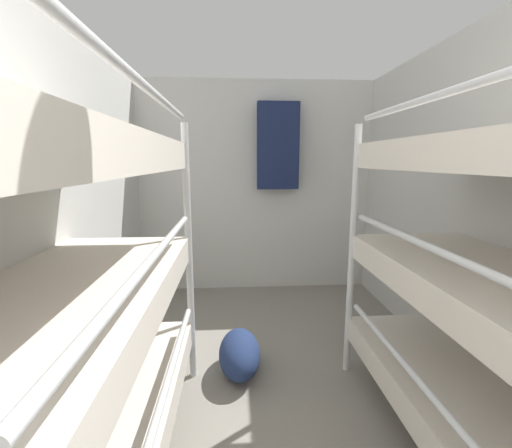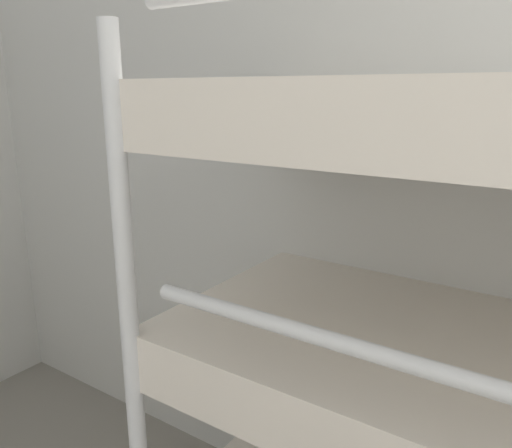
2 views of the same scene
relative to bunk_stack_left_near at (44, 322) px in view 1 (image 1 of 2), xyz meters
name	(u,v)px [view 1 (image 1 of 2)]	position (x,y,z in m)	size (l,w,h in m)	color
wall_left	(20,223)	(-0.41, 0.60, 0.24)	(0.06, 4.24, 2.31)	silver
wall_back	(255,188)	(0.90, 2.69, 0.24)	(2.67, 0.06, 2.31)	silver
bunk_stack_left_near	(44,322)	(0.00, 0.00, 0.00)	(0.76, 1.94, 1.72)	silver
duffel_bag	(240,354)	(0.68, 1.03, -0.77)	(0.28, 0.50, 0.28)	navy
hanging_coat	(278,146)	(1.13, 2.54, 0.70)	(0.44, 0.12, 0.90)	#192347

